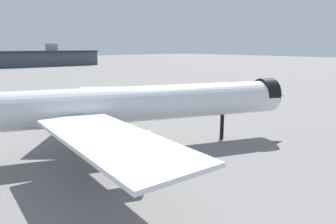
{
  "coord_description": "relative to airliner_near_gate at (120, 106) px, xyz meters",
  "views": [
    {
      "loc": [
        -25.1,
        -37.36,
        15.88
      ],
      "look_at": [
        6.74,
        -1.38,
        5.49
      ],
      "focal_mm": 32.61,
      "sensor_mm": 36.0,
      "label": 1
    }
  ],
  "objects": [
    {
      "name": "ground",
      "position": [
        0.35,
        -1.58,
        -7.01
      ],
      "size": [
        900.0,
        900.0,
        0.0
      ],
      "primitive_type": "plane",
      "color": "slate"
    },
    {
      "name": "airliner_near_gate",
      "position": [
        0.0,
        0.0,
        0.0
      ],
      "size": [
        57.53,
        51.59,
        15.92
      ],
      "rotation": [
        0.0,
        0.0,
        -0.4
      ],
      "color": "silver",
      "rests_on": "ground"
    }
  ]
}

